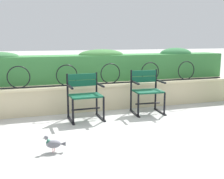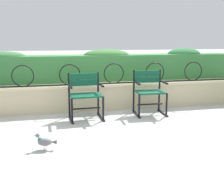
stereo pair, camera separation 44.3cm
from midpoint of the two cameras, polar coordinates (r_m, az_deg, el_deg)
ground_plane at (r=4.97m, az=-2.25°, el=-6.45°), size 60.00×60.00×0.00m
stone_wall at (r=5.73m, az=-4.67°, el=-1.39°), size 6.32×0.41×0.53m
iron_arch_fence at (r=5.54m, az=-6.68°, el=2.85°), size 5.80×0.02×0.42m
hedge_row at (r=6.11m, az=-5.59°, el=4.86°), size 6.19×0.60×0.69m
park_chair_left at (r=5.03m, az=-8.20°, el=-0.99°), size 0.61×0.54×0.82m
park_chair_right at (r=5.42m, az=4.84°, el=-0.08°), size 0.60×0.55×0.84m
pigeon_near_chairs at (r=3.75m, az=-15.30°, el=-10.75°), size 0.29×0.13×0.22m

